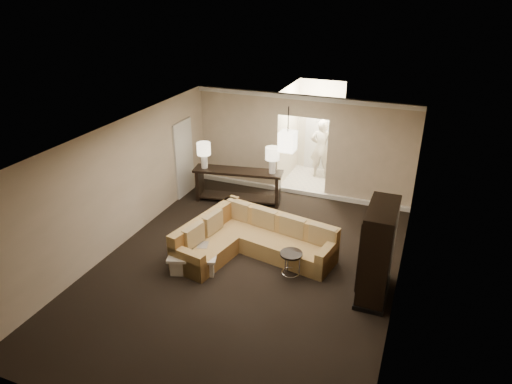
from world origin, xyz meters
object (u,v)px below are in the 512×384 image
at_px(person, 321,146).
at_px(sectional_sofa, 251,241).
at_px(console_table, 238,183).
at_px(armoire, 377,254).
at_px(drink_table, 291,260).
at_px(coffee_table, 195,256).

bearing_deg(person, sectional_sofa, 82.50).
relative_size(console_table, armoire, 1.30).
xyz_separation_m(drink_table, person, (-0.74, 5.26, 0.59)).
distance_m(console_table, drink_table, 3.65).
bearing_deg(drink_table, person, 98.03).
bearing_deg(armoire, coffee_table, -173.63).
bearing_deg(drink_table, sectional_sofa, 155.70).
bearing_deg(coffee_table, console_table, 96.63).
height_order(coffee_table, drink_table, drink_table).
xyz_separation_m(console_table, drink_table, (2.37, -2.78, -0.14)).
xyz_separation_m(sectional_sofa, armoire, (2.70, -0.41, 0.55)).
distance_m(sectional_sofa, armoire, 2.78).
bearing_deg(console_table, coffee_table, -93.55).
height_order(console_table, person, person).
distance_m(sectional_sofa, person, 4.84).
relative_size(sectional_sofa, person, 1.60).
distance_m(armoire, person, 5.70).
height_order(armoire, drink_table, armoire).
bearing_deg(console_table, drink_table, -59.77).
bearing_deg(coffee_table, sectional_sofa, 41.07).
xyz_separation_m(console_table, person, (1.62, 2.49, 0.45)).
distance_m(sectional_sofa, drink_table, 1.18).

